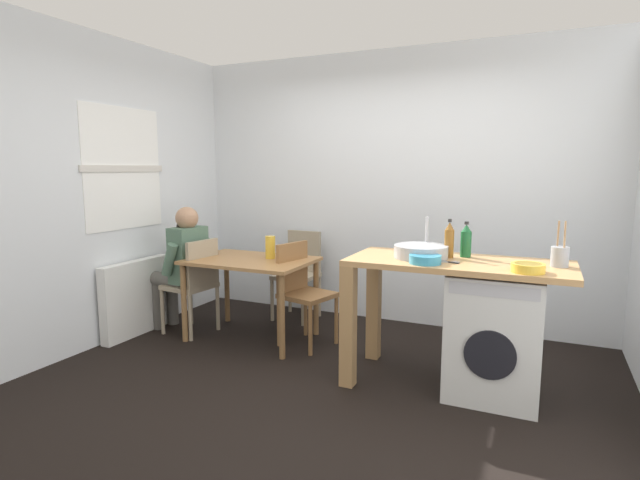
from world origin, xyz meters
The scene contains 20 objects.
ground_plane centered at (0.00, 0.00, 0.00)m, with size 5.46×5.46×0.00m, color black.
wall_back centered at (0.00, 1.75, 1.35)m, with size 4.60×0.10×2.70m, color silver.
wall_window_side centered at (-2.15, 0.00, 1.35)m, with size 0.12×3.80×2.70m.
radiator centered at (-2.02, 0.30, 0.35)m, with size 0.10×0.80×0.70m, color white.
dining_table centered at (-0.98, 0.65, 0.64)m, with size 1.10×0.76×0.74m.
chair_person_seat centered at (-1.52, 0.54, 0.51)m, with size 0.44×0.44×0.90m.
chair_opposite centered at (-0.50, 0.71, 0.51)m, with size 0.49×0.49×0.90m.
chair_spare_by_wall centered at (-0.87, 1.42, 0.51)m, with size 0.42×0.42×0.90m.
seated_person centered at (-1.68, 0.56, 0.67)m, with size 0.52×0.53×1.20m.
kitchen_counter centered at (0.68, 0.36, 0.76)m, with size 1.50×0.68×0.92m.
washing_machine centered at (1.16, 0.36, 0.43)m, with size 0.60×0.61×0.86m.
sink_basin centered at (0.63, 0.36, 0.97)m, with size 0.38×0.38×0.09m, color #9EA0A5.
tap centered at (0.63, 0.54, 1.06)m, with size 0.02×0.02×0.28m, color #B2B2B7.
bottle_tall_green centered at (0.81, 0.45, 1.05)m, with size 0.07×0.07×0.28m.
bottle_squat_brown centered at (0.92, 0.53, 1.04)m, with size 0.08×0.08×0.26m.
mixing_bowl centered at (0.71, 0.16, 0.95)m, with size 0.21×0.21×0.06m.
utensil_crock centered at (1.53, 0.41, 0.99)m, with size 0.11×0.11×0.30m.
colander centered at (1.35, 0.14, 0.95)m, with size 0.20×0.20×0.06m.
vase centered at (-0.83, 0.75, 0.84)m, with size 0.09×0.09×0.21m, color gold.
scissors centered at (0.85, 0.26, 0.92)m, with size 0.15×0.06×0.01m.
Camera 1 is at (1.41, -3.09, 1.55)m, focal length 27.73 mm.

